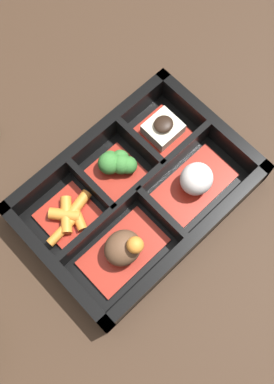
% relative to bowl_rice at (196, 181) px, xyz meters
% --- Properties ---
extents(ground_plane, '(3.00, 3.00, 0.00)m').
position_rel_bowl_rice_xyz_m(ground_plane, '(0.06, -0.04, -0.03)').
color(ground_plane, '#382619').
extents(bento_base, '(0.28, 0.19, 0.01)m').
position_rel_bowl_rice_xyz_m(bento_base, '(0.06, -0.04, -0.02)').
color(bento_base, black).
rests_on(bento_base, ground_plane).
extents(bento_rim, '(0.28, 0.19, 0.04)m').
position_rel_bowl_rice_xyz_m(bento_rim, '(0.06, -0.04, -0.01)').
color(bento_rim, black).
rests_on(bento_rim, ground_plane).
extents(bowl_rice, '(0.10, 0.06, 0.05)m').
position_rel_bowl_rice_xyz_m(bowl_rice, '(0.00, 0.00, 0.00)').
color(bowl_rice, maroon).
rests_on(bowl_rice, bento_base).
extents(bowl_stew, '(0.10, 0.06, 0.06)m').
position_rel_bowl_rice_xyz_m(bowl_stew, '(0.12, 0.00, 0.00)').
color(bowl_stew, maroon).
rests_on(bowl_stew, bento_base).
extents(bowl_tofu, '(0.06, 0.06, 0.03)m').
position_rel_bowl_rice_xyz_m(bowl_tofu, '(-0.02, -0.08, -0.01)').
color(bowl_tofu, maroon).
rests_on(bowl_tofu, bento_base).
extents(bowl_greens, '(0.06, 0.06, 0.03)m').
position_rel_bowl_rice_xyz_m(bowl_greens, '(0.05, -0.08, -0.00)').
color(bowl_greens, maroon).
rests_on(bowl_greens, bento_base).
extents(bowl_carrots, '(0.08, 0.06, 0.02)m').
position_rel_bowl_rice_xyz_m(bowl_carrots, '(0.14, -0.08, -0.01)').
color(bowl_carrots, maroon).
rests_on(bowl_carrots, bento_base).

